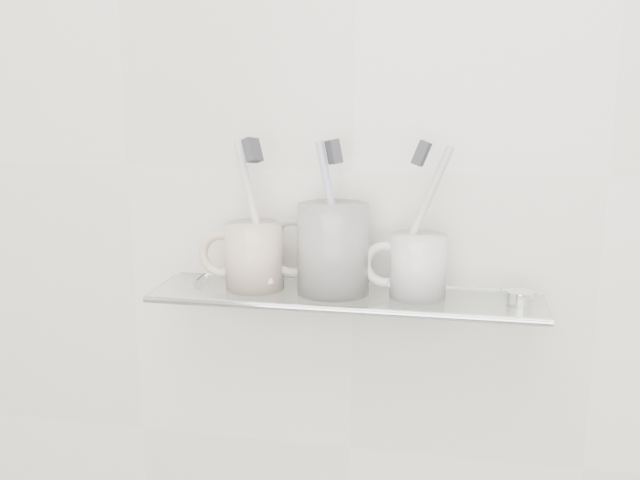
% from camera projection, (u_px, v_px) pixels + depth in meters
% --- Properties ---
extents(wall_back, '(2.50, 0.00, 2.50)m').
position_uv_depth(wall_back, '(353.00, 171.00, 0.94)').
color(wall_back, silver).
rests_on(wall_back, ground).
extents(shelf_glass, '(0.50, 0.12, 0.01)m').
position_uv_depth(shelf_glass, '(345.00, 297.00, 0.91)').
color(shelf_glass, silver).
rests_on(shelf_glass, wall_back).
extents(shelf_rail, '(0.50, 0.01, 0.01)m').
position_uv_depth(shelf_rail, '(338.00, 310.00, 0.86)').
color(shelf_rail, silver).
rests_on(shelf_rail, shelf_glass).
extents(bracket_left, '(0.02, 0.03, 0.02)m').
position_uv_depth(bracket_left, '(202.00, 286.00, 1.00)').
color(bracket_left, silver).
rests_on(bracket_left, wall_back).
extents(bracket_right, '(0.02, 0.03, 0.02)m').
position_uv_depth(bracket_right, '(510.00, 303.00, 0.92)').
color(bracket_right, silver).
rests_on(bracket_right, wall_back).
extents(mug_left, '(0.10, 0.10, 0.09)m').
position_uv_depth(mug_left, '(255.00, 256.00, 0.93)').
color(mug_left, beige).
rests_on(mug_left, shelf_glass).
extents(mug_left_handle, '(0.06, 0.01, 0.06)m').
position_uv_depth(mug_left_handle, '(222.00, 254.00, 0.94)').
color(mug_left_handle, beige).
rests_on(mug_left_handle, mug_left).
extents(toothbrush_left, '(0.07, 0.06, 0.18)m').
position_uv_depth(toothbrush_left, '(254.00, 212.00, 0.92)').
color(toothbrush_left, silver).
rests_on(toothbrush_left, mug_left).
extents(bristles_left, '(0.03, 0.03, 0.04)m').
position_uv_depth(bristles_left, '(253.00, 150.00, 0.90)').
color(bristles_left, '#313238').
rests_on(bristles_left, toothbrush_left).
extents(mug_center, '(0.12, 0.12, 0.11)m').
position_uv_depth(mug_center, '(333.00, 249.00, 0.91)').
color(mug_center, silver).
rests_on(mug_center, shelf_glass).
extents(mug_center_handle, '(0.08, 0.01, 0.08)m').
position_uv_depth(mug_center_handle, '(293.00, 247.00, 0.92)').
color(mug_center_handle, silver).
rests_on(mug_center_handle, mug_center).
extents(toothbrush_center, '(0.05, 0.02, 0.19)m').
position_uv_depth(toothbrush_center, '(333.00, 215.00, 0.90)').
color(toothbrush_center, '#9BA2CA').
rests_on(toothbrush_center, mug_center).
extents(bristles_center, '(0.03, 0.03, 0.03)m').
position_uv_depth(bristles_center, '(334.00, 152.00, 0.88)').
color(bristles_center, '#313238').
rests_on(bristles_center, toothbrush_center).
extents(mug_right, '(0.08, 0.08, 0.08)m').
position_uv_depth(mug_right, '(418.00, 266.00, 0.89)').
color(mug_right, silver).
rests_on(mug_right, shelf_glass).
extents(mug_right_handle, '(0.06, 0.01, 0.06)m').
position_uv_depth(mug_right_handle, '(385.00, 265.00, 0.90)').
color(mug_right_handle, silver).
rests_on(mug_right_handle, mug_right).
extents(toothbrush_right, '(0.08, 0.02, 0.18)m').
position_uv_depth(toothbrush_right, '(419.00, 218.00, 0.88)').
color(toothbrush_right, beige).
rests_on(toothbrush_right, mug_right).
extents(bristles_right, '(0.03, 0.03, 0.03)m').
position_uv_depth(bristles_right, '(421.00, 153.00, 0.86)').
color(bristles_right, '#313238').
rests_on(bristles_right, toothbrush_right).
extents(chrome_cap, '(0.03, 0.03, 0.01)m').
position_uv_depth(chrome_cap, '(520.00, 297.00, 0.88)').
color(chrome_cap, silver).
rests_on(chrome_cap, shelf_glass).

